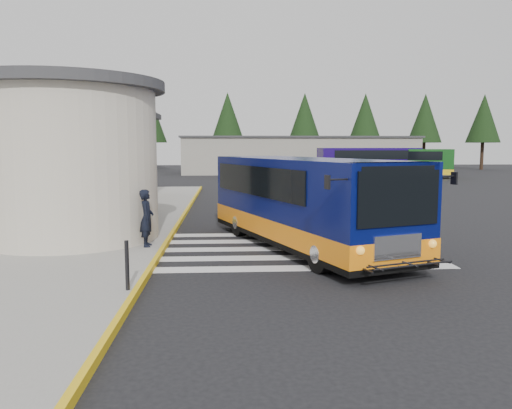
{
  "coord_description": "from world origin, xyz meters",
  "views": [
    {
      "loc": [
        -2.23,
        -15.13,
        2.96
      ],
      "look_at": [
        -1.36,
        -0.5,
        1.28
      ],
      "focal_mm": 35.0,
      "sensor_mm": 36.0,
      "label": 1
    }
  ],
  "objects": [
    {
      "name": "tree_line",
      "position": [
        6.29,
        50.0,
        6.77
      ],
      "size": [
        58.4,
        4.4,
        10.0
      ],
      "color": "black",
      "rests_on": "ground"
    },
    {
      "name": "far_bus_b",
      "position": [
        15.11,
        33.14,
        1.57
      ],
      "size": [
        9.68,
        5.78,
        2.42
      ],
      "rotation": [
        0.0,
        0.0,
        1.21
      ],
      "color": "#134916",
      "rests_on": "ground"
    },
    {
      "name": "curb_strip",
      "position": [
        -4.05,
        4.0,
        0.08
      ],
      "size": [
        0.12,
        34.0,
        0.16
      ],
      "primitive_type": "cube",
      "color": "yellow",
      "rests_on": "ground"
    },
    {
      "name": "ground",
      "position": [
        0.0,
        0.0,
        0.0
      ],
      "size": [
        140.0,
        140.0,
        0.0
      ],
      "primitive_type": "plane",
      "color": "black",
      "rests_on": "ground"
    },
    {
      "name": "crosswalk",
      "position": [
        -0.5,
        -0.8,
        0.01
      ],
      "size": [
        8.0,
        5.35,
        0.01
      ],
      "color": "silver",
      "rests_on": "ground"
    },
    {
      "name": "transit_bus",
      "position": [
        0.04,
        -0.63,
        1.26
      ],
      "size": [
        5.61,
        9.59,
        2.64
      ],
      "rotation": [
        0.0,
        0.0,
        0.34
      ],
      "color": "#060E4E",
      "rests_on": "ground"
    },
    {
      "name": "station_building",
      "position": [
        -10.84,
        6.91,
        2.57
      ],
      "size": [
        12.7,
        18.7,
        4.8
      ],
      "color": "#B4AC98",
      "rests_on": "ground"
    },
    {
      "name": "bollard",
      "position": [
        -4.2,
        -5.36,
        0.65
      ],
      "size": [
        0.08,
        0.08,
        1.0
      ],
      "primitive_type": "cylinder",
      "color": "black",
      "rests_on": "sidewalk"
    },
    {
      "name": "depot_building",
      "position": [
        6.0,
        42.0,
        2.11
      ],
      "size": [
        26.4,
        8.4,
        4.2
      ],
      "color": "gray",
      "rests_on": "ground"
    },
    {
      "name": "sidewalk",
      "position": [
        -9.0,
        4.0,
        0.07
      ],
      "size": [
        10.0,
        34.0,
        0.15
      ],
      "primitive_type": "cube",
      "color": "gray",
      "rests_on": "ground"
    },
    {
      "name": "far_bus_a",
      "position": [
        11.64,
        32.9,
        1.63
      ],
      "size": [
        9.87,
        3.24,
        2.51
      ],
      "rotation": [
        0.0,
        0.0,
        1.62
      ],
      "color": "#190753",
      "rests_on": "ground"
    },
    {
      "name": "pedestrian_a",
      "position": [
        -4.5,
        -0.93,
        0.97
      ],
      "size": [
        0.43,
        0.62,
        1.63
      ],
      "primitive_type": "imported",
      "rotation": [
        0.0,
        0.0,
        1.63
      ],
      "color": "black",
      "rests_on": "sidewalk"
    },
    {
      "name": "pedestrian_b",
      "position": [
        -7.78,
        0.07,
        1.0
      ],
      "size": [
        0.93,
        1.02,
        1.71
      ],
      "primitive_type": "imported",
      "rotation": [
        0.0,
        0.0,
        -1.16
      ],
      "color": "black",
      "rests_on": "sidewalk"
    }
  ]
}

